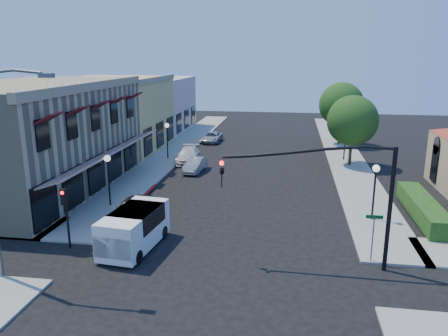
# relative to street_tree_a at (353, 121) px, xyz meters

# --- Properties ---
(ground) EXTENTS (120.00, 120.00, 0.00)m
(ground) POSITION_rel_street_tree_a_xyz_m (-8.80, -22.00, -4.19)
(ground) COLOR black
(ground) RESTS_ON ground
(sidewalk_left) EXTENTS (3.50, 50.00, 0.12)m
(sidewalk_left) POSITION_rel_street_tree_a_xyz_m (-17.55, 5.00, -4.13)
(sidewalk_left) COLOR gray
(sidewalk_left) RESTS_ON ground
(sidewalk_right) EXTENTS (3.50, 50.00, 0.12)m
(sidewalk_right) POSITION_rel_street_tree_a_xyz_m (-0.05, 5.00, -4.13)
(sidewalk_right) COLOR gray
(sidewalk_right) RESTS_ON ground
(curb_red_strip) EXTENTS (0.25, 10.00, 0.06)m
(curb_red_strip) POSITION_rel_street_tree_a_xyz_m (-15.70, -14.00, -4.19)
(curb_red_strip) COLOR maroon
(curb_red_strip) RESTS_ON ground
(corner_brick_building) EXTENTS (11.77, 18.20, 8.10)m
(corner_brick_building) POSITION_rel_street_tree_a_xyz_m (-24.25, -11.00, -0.19)
(corner_brick_building) COLOR tan
(corner_brick_building) RESTS_ON ground
(yellow_stucco_building) EXTENTS (10.00, 12.00, 7.60)m
(yellow_stucco_building) POSITION_rel_street_tree_a_xyz_m (-24.30, 4.00, -0.39)
(yellow_stucco_building) COLOR tan
(yellow_stucco_building) RESTS_ON ground
(pink_stucco_building) EXTENTS (10.00, 12.00, 7.00)m
(pink_stucco_building) POSITION_rel_street_tree_a_xyz_m (-24.30, 16.00, -0.69)
(pink_stucco_building) COLOR tan
(pink_stucco_building) RESTS_ON ground
(hedge) EXTENTS (1.40, 8.00, 1.10)m
(hedge) POSITION_rel_street_tree_a_xyz_m (2.90, -13.00, -4.19)
(hedge) COLOR #1D4413
(hedge) RESTS_ON ground
(street_tree_a) EXTENTS (4.56, 4.56, 6.48)m
(street_tree_a) POSITION_rel_street_tree_a_xyz_m (0.00, 0.00, 0.00)
(street_tree_a) COLOR #372716
(street_tree_a) RESTS_ON ground
(street_tree_b) EXTENTS (4.94, 4.94, 7.02)m
(street_tree_b) POSITION_rel_street_tree_a_xyz_m (0.00, 10.00, 0.35)
(street_tree_b) COLOR #372716
(street_tree_b) RESTS_ON ground
(signal_mast_arm) EXTENTS (8.01, 0.39, 6.00)m
(signal_mast_arm) POSITION_rel_street_tree_a_xyz_m (-2.94, -20.50, -0.11)
(signal_mast_arm) COLOR black
(signal_mast_arm) RESTS_ON ground
(secondary_signal) EXTENTS (0.28, 0.42, 3.32)m
(secondary_signal) POSITION_rel_street_tree_a_xyz_m (-16.80, -20.59, -1.88)
(secondary_signal) COLOR black
(secondary_signal) RESTS_ON ground
(street_name_sign) EXTENTS (0.80, 0.06, 2.50)m
(street_name_sign) POSITION_rel_street_tree_a_xyz_m (-1.30, -19.80, -2.50)
(street_name_sign) COLOR #595B5E
(street_name_sign) RESTS_ON ground
(lamppost_left_near) EXTENTS (0.44, 0.44, 3.57)m
(lamppost_left_near) POSITION_rel_street_tree_a_xyz_m (-17.30, -14.00, -1.46)
(lamppost_left_near) COLOR black
(lamppost_left_near) RESTS_ON ground
(lamppost_left_far) EXTENTS (0.44, 0.44, 3.57)m
(lamppost_left_far) POSITION_rel_street_tree_a_xyz_m (-17.30, 0.00, -1.46)
(lamppost_left_far) COLOR black
(lamppost_left_far) RESTS_ON ground
(lamppost_right_near) EXTENTS (0.44, 0.44, 3.57)m
(lamppost_right_near) POSITION_rel_street_tree_a_xyz_m (-0.30, -14.00, -1.46)
(lamppost_right_near) COLOR black
(lamppost_right_near) RESTS_ON ground
(lamppost_right_far) EXTENTS (0.44, 0.44, 3.57)m
(lamppost_right_far) POSITION_rel_street_tree_a_xyz_m (-0.30, 2.00, -1.46)
(lamppost_right_far) COLOR black
(lamppost_right_far) RESTS_ON ground
(white_van) EXTENTS (2.54, 4.92, 2.10)m
(white_van) POSITION_rel_street_tree_a_xyz_m (-13.36, -20.05, -2.98)
(white_van) COLOR white
(white_van) RESTS_ON ground
(parked_car_a) EXTENTS (1.94, 4.14, 1.37)m
(parked_car_a) POSITION_rel_street_tree_a_xyz_m (-15.00, -16.00, -3.51)
(parked_car_a) COLOR black
(parked_car_a) RESTS_ON ground
(parked_car_b) EXTENTS (1.64, 3.80, 1.22)m
(parked_car_b) POSITION_rel_street_tree_a_xyz_m (-13.60, -4.24, -3.59)
(parked_car_b) COLOR #999B9D
(parked_car_b) RESTS_ON ground
(parked_car_c) EXTENTS (2.39, 4.89, 1.37)m
(parked_car_c) POSITION_rel_street_tree_a_xyz_m (-15.00, -0.95, -3.51)
(parked_car_c) COLOR silver
(parked_car_c) RESTS_ON ground
(parked_car_d) EXTENTS (2.08, 4.28, 1.17)m
(parked_car_d) POSITION_rel_street_tree_a_xyz_m (-14.57, 9.20, -3.61)
(parked_car_d) COLOR #ACAEB2
(parked_car_d) RESTS_ON ground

